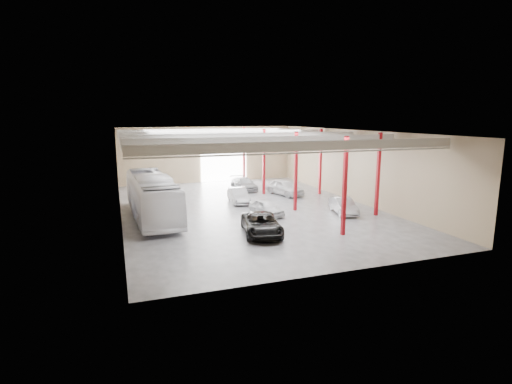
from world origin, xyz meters
TOP-DOWN VIEW (x-y plane):
  - depot_shell at (0.13, 0.48)m, footprint 22.12×32.12m
  - coach_bus at (-8.50, -0.47)m, footprint 3.57×13.11m
  - black_sedan at (-1.64, -8.01)m, footprint 3.51×5.82m
  - car_row_a at (0.72, -2.81)m, footprint 2.34×4.12m
  - car_row_b at (-0.06, 2.73)m, footprint 1.85×4.44m
  - car_row_c at (2.50, 9.00)m, footprint 2.21×4.98m
  - car_right_near at (7.20, -4.53)m, footprint 2.31×4.40m
  - car_right_far at (5.74, 4.86)m, footprint 3.21×5.23m

SIDE VIEW (x-z plane):
  - car_row_a at x=0.72m, z-range 0.00..1.32m
  - car_right_near at x=7.20m, z-range 0.00..1.38m
  - car_row_c at x=2.50m, z-range 0.00..1.42m
  - car_row_b at x=-0.06m, z-range 0.00..1.43m
  - black_sedan at x=-1.64m, z-range 0.00..1.51m
  - car_right_far at x=5.74m, z-range 0.00..1.66m
  - coach_bus at x=-8.50m, z-range 0.00..3.62m
  - depot_shell at x=0.13m, z-range 1.44..8.51m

